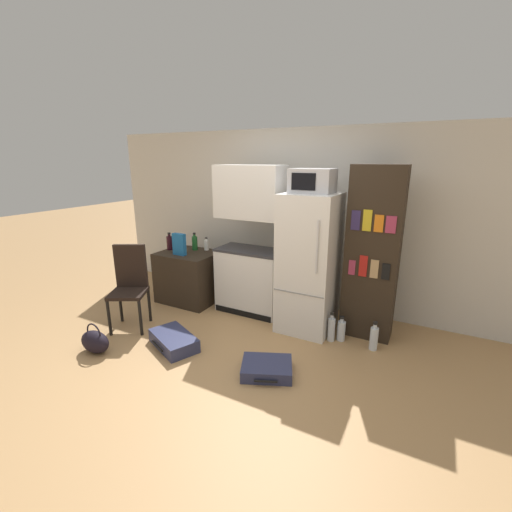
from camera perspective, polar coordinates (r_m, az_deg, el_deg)
ground_plane at (r=3.62m, az=-7.40°, el=-17.93°), size 24.00×24.00×0.00m
wall_back at (r=4.77m, az=8.11°, el=6.00°), size 6.40×0.10×2.40m
side_table at (r=5.07m, az=-11.02°, el=-3.36°), size 0.81×0.66×0.72m
kitchen_hutch at (r=4.48m, az=-0.96°, el=1.49°), size 0.89×0.46×1.94m
refrigerator at (r=4.08m, az=8.82°, el=-1.21°), size 0.62×0.68×1.64m
microwave at (r=3.91m, az=9.41°, el=12.25°), size 0.47×0.36×0.26m
bookshelf at (r=4.04m, az=18.83°, el=0.26°), size 0.57×0.34×1.95m
bottle_wine_dark at (r=5.15m, az=-14.20°, el=2.19°), size 0.09×0.09×0.25m
bottle_milk_white at (r=5.03m, az=-8.27°, el=1.87°), size 0.07×0.07×0.19m
bottle_green_tall at (r=5.05m, az=-10.18°, el=2.19°), size 0.08×0.08×0.25m
cereal_box at (r=4.82m, az=-12.67°, el=1.91°), size 0.19×0.07×0.30m
chair at (r=4.44m, az=-20.29°, el=-3.83°), size 0.54×0.54×1.01m
suitcase_large_flat at (r=4.00m, az=-13.55°, el=-13.53°), size 0.68×0.55×0.15m
suitcase_small_flat at (r=3.48m, az=1.81°, el=-18.19°), size 0.59×0.53×0.12m
handbag at (r=4.15m, az=-25.25°, el=-12.75°), size 0.36×0.20×0.33m
water_bottle_front at (r=4.06m, az=12.45°, el=-11.76°), size 0.08×0.08×0.35m
water_bottle_middle at (r=4.11m, az=14.02°, el=-11.91°), size 0.09×0.09×0.30m
water_bottle_back at (r=4.02m, az=19.05°, el=-12.78°), size 0.09×0.09×0.33m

